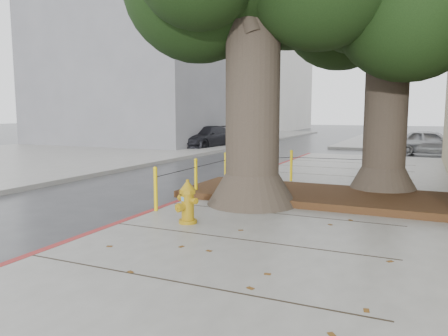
# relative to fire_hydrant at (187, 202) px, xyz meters

# --- Properties ---
(ground) EXTENTS (140.00, 140.00, 0.00)m
(ground) POSITION_rel_fire_hydrant_xyz_m (0.78, -0.57, -0.55)
(ground) COLOR #28282B
(ground) RESTS_ON ground
(sidewalk_opposite) EXTENTS (14.00, 60.00, 0.15)m
(sidewalk_opposite) POSITION_rel_fire_hydrant_xyz_m (-13.22, 9.43, -0.48)
(sidewalk_opposite) COLOR slate
(sidewalk_opposite) RESTS_ON ground
(curb_red) EXTENTS (0.14, 26.00, 0.16)m
(curb_red) POSITION_rel_fire_hydrant_xyz_m (-1.22, 1.93, -0.48)
(curb_red) COLOR maroon
(curb_red) RESTS_ON ground
(planter_bed) EXTENTS (6.40, 2.60, 0.16)m
(planter_bed) POSITION_rel_fire_hydrant_xyz_m (1.68, 3.33, -0.32)
(planter_bed) COLOR black
(planter_bed) RESTS_ON sidewalk_main
(building_far_grey) EXTENTS (12.00, 16.00, 12.00)m
(building_far_grey) POSITION_rel_fire_hydrant_xyz_m (-14.22, 21.43, 5.45)
(building_far_grey) COLOR slate
(building_far_grey) RESTS_ON ground
(building_far_white) EXTENTS (12.00, 18.00, 15.00)m
(building_far_white) POSITION_rel_fire_hydrant_xyz_m (-16.22, 44.43, 6.95)
(building_far_white) COLOR silver
(building_far_white) RESTS_ON ground
(bollard_ring) EXTENTS (3.79, 5.39, 0.95)m
(bollard_ring) POSITION_rel_fire_hydrant_xyz_m (-0.08, 3.80, 0.11)
(bollard_ring) COLOR yellow
(bollard_ring) RESTS_ON sidewalk_main
(fire_hydrant) EXTENTS (0.45, 0.45, 0.83)m
(fire_hydrant) POSITION_rel_fire_hydrant_xyz_m (0.00, 0.00, 0.00)
(fire_hydrant) COLOR #B08612
(fire_hydrant) RESTS_ON sidewalk_main
(car_silver) EXTENTS (4.03, 1.92, 1.33)m
(car_silver) POSITION_rel_fire_hydrant_xyz_m (4.40, 17.79, 0.11)
(car_silver) COLOR #ACADB2
(car_silver) RESTS_ON ground
(car_dark) EXTENTS (2.48, 4.92, 1.37)m
(car_dark) POSITION_rel_fire_hydrant_xyz_m (-8.17, 17.00, 0.13)
(car_dark) COLOR black
(car_dark) RESTS_ON ground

